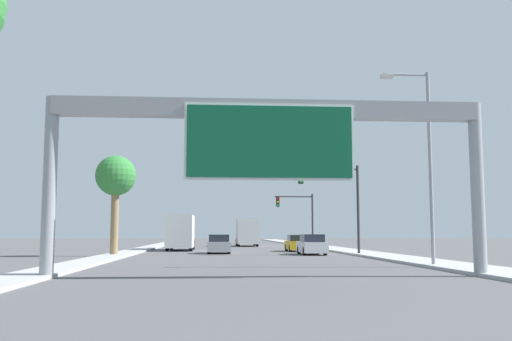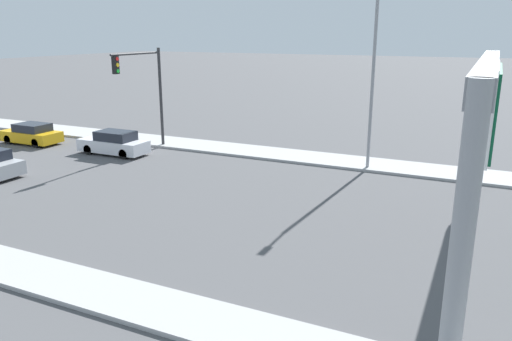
% 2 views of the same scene
% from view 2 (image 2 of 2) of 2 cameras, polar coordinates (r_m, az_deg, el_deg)
% --- Properties ---
extents(sign_gantry, '(16.91, 0.73, 6.78)m').
position_cam_2_polar(sign_gantry, '(19.34, 24.94, 7.20)').
color(sign_gantry, gray).
rests_on(sign_gantry, ground).
extents(car_mid_right, '(1.86, 4.36, 1.45)m').
position_cam_2_polar(car_mid_right, '(38.68, -24.28, 3.81)').
color(car_mid_right, gold).
rests_on(car_mid_right, ground).
extents(car_mid_center, '(1.73, 4.63, 1.53)m').
position_cam_2_polar(car_mid_center, '(33.44, -15.93, 3.00)').
color(car_mid_center, silver).
rests_on(car_mid_center, ground).
extents(traffic_light_near_intersection, '(4.74, 0.32, 6.65)m').
position_cam_2_polar(traffic_light_near_intersection, '(33.30, -12.40, 9.76)').
color(traffic_light_near_intersection, '#2D2D30').
rests_on(traffic_light_near_intersection, ground).
extents(street_lamp_right, '(2.49, 0.28, 9.74)m').
position_cam_2_polar(street_lamp_right, '(28.26, 13.14, 11.12)').
color(street_lamp_right, gray).
rests_on(street_lamp_right, ground).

